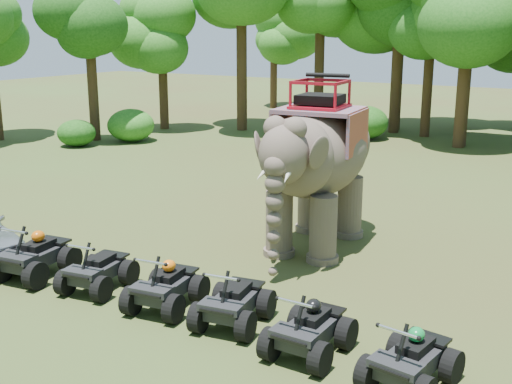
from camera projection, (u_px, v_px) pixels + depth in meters
ground at (229, 281)px, 14.98m from camera, size 110.00×110.00×0.00m
elephant at (317, 163)px, 16.93m from camera, size 3.00×5.67×4.56m
atv_0 at (34, 250)px, 15.12m from camera, size 1.55×1.98×1.35m
atv_1 at (97, 264)px, 14.39m from camera, size 1.43×1.80×1.21m
atv_2 at (166, 280)px, 13.42m from camera, size 1.47×1.86×1.26m
atv_3 at (233, 295)px, 12.67m from camera, size 1.49×1.86×1.25m
atv_4 at (309, 322)px, 11.52m from camera, size 1.24×1.69×1.24m
atv_5 at (411, 352)px, 10.47m from camera, size 1.43×1.81×1.23m
tree_0 at (465, 55)px, 30.72m from camera, size 6.27×6.27×8.96m
tree_26 at (92, 72)px, 32.98m from camera, size 4.97×4.97×7.09m
tree_27 at (163, 67)px, 36.78m from camera, size 5.02×5.02×7.16m
tree_28 at (242, 45)px, 36.04m from camera, size 6.71×6.71×9.59m
tree_29 at (320, 50)px, 37.44m from camera, size 6.26×6.26×8.94m
tree_30 at (397, 52)px, 35.20m from camera, size 6.23×6.23×8.91m
tree_32 at (429, 69)px, 34.10m from camera, size 5.08×5.08×7.26m
tree_33 at (464, 53)px, 37.24m from camera, size 6.04×6.04×8.63m
tree_35 at (399, 48)px, 36.33m from camera, size 6.51×6.51×9.30m
tree_36 at (467, 53)px, 31.06m from camera, size 6.40×6.40×9.14m
tree_37 at (274, 60)px, 46.53m from camera, size 4.91×4.91×7.01m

